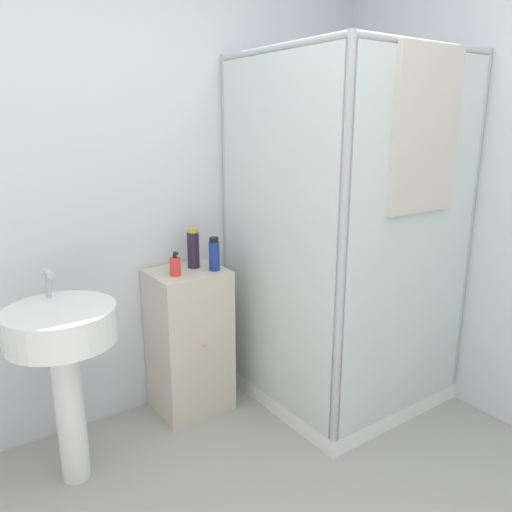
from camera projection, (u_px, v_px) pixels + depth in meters
The scene contains 7 objects.
wall_back at pixel (105, 191), 2.54m from camera, with size 6.40×0.06×2.50m, color silver.
shower_enclosure at pixel (343, 316), 2.86m from camera, with size 0.99×1.02×1.94m.
vanity_cabinet at pixel (189, 341), 2.78m from camera, with size 0.39×0.36×0.82m.
sink at pixel (63, 347), 2.15m from camera, with size 0.47×0.47×0.96m.
soap_dispenser at pixel (175, 266), 2.58m from camera, with size 0.06×0.06×0.13m.
shampoo_bottle_tall_black at pixel (193, 248), 2.70m from camera, with size 0.06×0.06×0.22m.
shampoo_bottle_blue at pixel (214, 254), 2.66m from camera, with size 0.06×0.06×0.18m.
Camera 1 is at (-0.83, -0.82, 1.59)m, focal length 35.00 mm.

